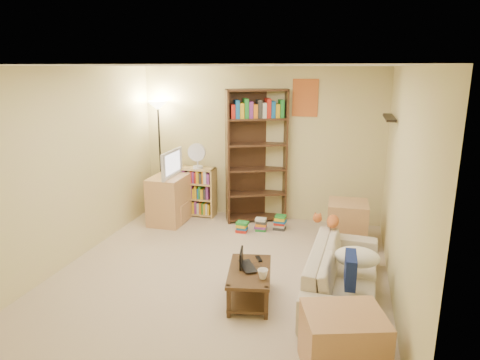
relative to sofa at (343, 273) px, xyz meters
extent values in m
plane|color=beige|center=(-1.47, 0.12, -0.27)|extent=(4.50, 4.50, 0.00)
cube|color=beige|center=(-1.47, 2.37, 0.98)|extent=(4.00, 0.04, 2.50)
cube|color=beige|center=(-1.47, -2.13, 0.98)|extent=(4.00, 0.04, 2.50)
cube|color=beige|center=(-3.47, 0.12, 0.98)|extent=(0.04, 4.50, 2.50)
cube|color=beige|center=(0.53, 0.12, 0.98)|extent=(0.04, 4.50, 2.50)
cube|color=white|center=(-1.47, 0.12, 2.23)|extent=(4.00, 4.50, 0.04)
cube|color=red|center=(-0.75, 2.36, 1.75)|extent=(0.40, 0.02, 0.58)
cube|color=black|center=(0.45, 1.42, 1.58)|extent=(0.12, 0.80, 0.03)
imported|color=beige|center=(0.00, 0.00, 0.00)|extent=(1.93, 0.92, 0.54)
cube|color=navy|center=(0.07, -0.40, 0.25)|extent=(0.12, 0.36, 0.32)
ellipsoid|color=white|center=(0.14, 0.04, 0.19)|extent=(0.50, 0.35, 0.21)
ellipsoid|color=#C35E29|center=(-0.17, 0.72, 0.34)|extent=(0.34, 0.17, 0.14)
sphere|color=#C35E29|center=(-0.36, 0.73, 0.36)|extent=(0.12, 0.12, 0.12)
cube|color=#48311B|center=(-0.98, -0.36, 0.07)|extent=(0.58, 0.87, 0.04)
cube|color=#48311B|center=(-0.98, -0.36, -0.20)|extent=(0.55, 0.83, 0.03)
cube|color=#48311B|center=(-1.11, -0.75, -0.09)|extent=(0.04, 0.04, 0.36)
cube|color=#48311B|center=(-0.73, -0.68, -0.09)|extent=(0.04, 0.04, 0.36)
cube|color=#48311B|center=(-1.23, -0.05, -0.09)|extent=(0.04, 0.04, 0.36)
cube|color=#48311B|center=(-0.86, 0.02, -0.09)|extent=(0.04, 0.04, 0.36)
imported|color=black|center=(-0.97, -0.29, 0.10)|extent=(0.51, 0.49, 0.03)
cube|color=white|center=(-1.09, -0.31, 0.20)|extent=(0.06, 0.27, 0.18)
imported|color=white|center=(-0.81, -0.51, 0.14)|extent=(0.11, 0.11, 0.10)
cube|color=black|center=(-0.94, -0.08, 0.10)|extent=(0.11, 0.15, 0.02)
cube|color=tan|center=(-2.83, 1.70, 0.12)|extent=(0.52, 0.73, 0.78)
imported|color=black|center=(-2.83, 1.70, 0.72)|extent=(0.74, 0.11, 0.43)
cube|color=#46311A|center=(-1.48, 2.17, 0.81)|extent=(1.02, 0.68, 2.16)
cube|color=tan|center=(-2.52, 2.14, 0.15)|extent=(0.66, 0.27, 0.84)
cylinder|color=silver|center=(-2.47, 2.12, 0.59)|extent=(0.17, 0.17, 0.04)
cylinder|color=silver|center=(-2.47, 2.12, 0.69)|extent=(0.02, 0.02, 0.17)
cylinder|color=silver|center=(-2.47, 2.09, 0.85)|extent=(0.30, 0.06, 0.30)
cylinder|color=black|center=(-3.18, 2.17, -0.25)|extent=(0.29, 0.29, 0.03)
cylinder|color=black|center=(-3.18, 2.17, 0.64)|extent=(0.03, 0.03, 1.83)
cone|color=#F9E9C2|center=(-3.18, 2.17, 1.60)|extent=(0.33, 0.33, 0.14)
cube|color=tan|center=(0.01, 1.50, 0.05)|extent=(0.57, 0.57, 0.63)
cube|color=tan|center=(0.03, -1.27, 0.00)|extent=(0.78, 0.71, 0.54)
cube|color=red|center=(-1.56, 1.57, -0.19)|extent=(0.19, 0.15, 0.17)
cube|color=#1966B2|center=(-1.29, 1.69, -0.17)|extent=(0.19, 0.15, 0.20)
cube|color=gold|center=(-1.01, 1.82, -0.15)|extent=(0.19, 0.15, 0.24)
camera|label=1|loc=(-0.01, -4.47, 2.21)|focal=32.00mm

